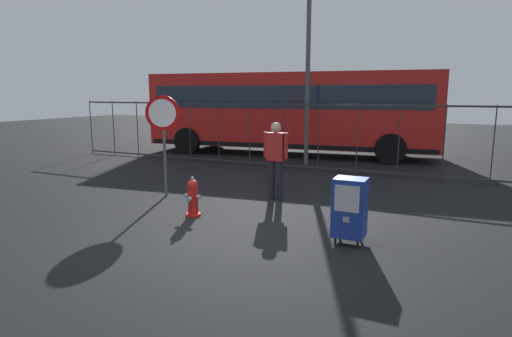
{
  "coord_description": "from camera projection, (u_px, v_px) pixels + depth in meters",
  "views": [
    {
      "loc": [
        3.52,
        -5.72,
        2.26
      ],
      "look_at": [
        0.3,
        1.2,
        0.9
      ],
      "focal_mm": 29.48,
      "sensor_mm": 36.0,
      "label": 1
    }
  ],
  "objects": [
    {
      "name": "ground_plane",
      "position": [
        209.0,
        232.0,
        6.97
      ],
      "size": [
        60.0,
        60.0,
        0.0
      ],
      "primitive_type": "plane",
      "color": "black"
    },
    {
      "name": "newspaper_box_primary",
      "position": [
        350.0,
        207.0,
        6.34
      ],
      "size": [
        0.48,
        0.42,
        1.02
      ],
      "color": "black",
      "rests_on": "ground_plane"
    },
    {
      "name": "fence_barrier",
      "position": [
        319.0,
        137.0,
        12.32
      ],
      "size": [
        18.03,
        0.04,
        2.0
      ],
      "color": "#2D2D33",
      "rests_on": "ground_plane"
    },
    {
      "name": "bus_near",
      "position": [
        290.0,
        109.0,
        15.72
      ],
      "size": [
        10.71,
        3.7,
        3.0
      ],
      "rotation": [
        0.0,
        0.0,
        0.11
      ],
      "color": "red",
      "rests_on": "ground_plane"
    },
    {
      "name": "stop_sign",
      "position": [
        163.0,
        125.0,
        9.13
      ],
      "size": [
        0.71,
        0.31,
        2.23
      ],
      "color": "#4C4F54",
      "rests_on": "ground_plane"
    },
    {
      "name": "street_light_near_right",
      "position": [
        308.0,
        41.0,
        12.95
      ],
      "size": [
        0.32,
        0.32,
        6.64
      ],
      "color": "#4C4F54",
      "rests_on": "ground_plane"
    },
    {
      "name": "fire_hydrant",
      "position": [
        193.0,
        198.0,
        7.83
      ],
      "size": [
        0.33,
        0.32,
        0.75
      ],
      "color": "red",
      "rests_on": "ground_plane"
    },
    {
      "name": "pedestrian",
      "position": [
        276.0,
        156.0,
        8.97
      ],
      "size": [
        0.55,
        0.22,
        1.67
      ],
      "color": "black",
      "rests_on": "ground_plane"
    }
  ]
}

